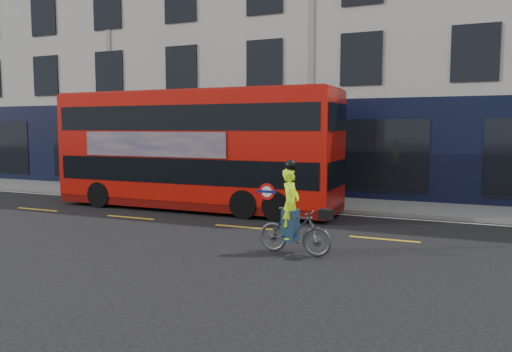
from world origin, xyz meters
The scene contains 8 objects.
ground centered at (0.00, 0.00, 0.00)m, with size 120.00×120.00×0.00m, color black.
pavement centered at (0.00, 6.50, 0.06)m, with size 60.00×3.00×0.12m, color gray.
kerb centered at (0.00, 5.00, 0.07)m, with size 60.00×0.12×0.13m, color slate.
building_terrace centered at (0.00, 12.94, 7.49)m, with size 50.00×10.07×15.00m.
road_edge_line centered at (0.00, 4.70, 0.00)m, with size 58.00×0.10×0.01m, color silver.
lane_dashes centered at (0.00, 1.50, 0.00)m, with size 58.00×0.12×0.01m, color gold, non-canonical shape.
bus centered at (-2.92, 3.80, 2.12)m, with size 10.31×2.44×4.14m.
cyclist centered at (2.32, -0.83, 0.72)m, with size 1.80×0.64×2.17m.
Camera 1 is at (5.93, -11.45, 2.88)m, focal length 35.00 mm.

